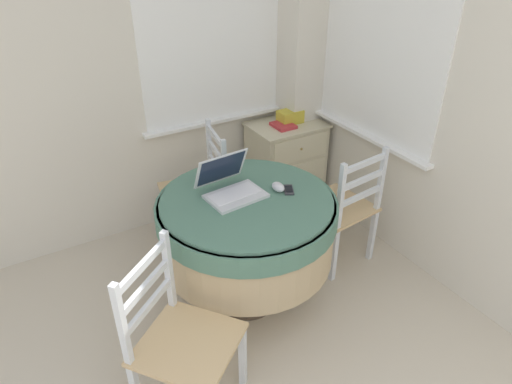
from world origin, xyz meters
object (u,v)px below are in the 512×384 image
Objects in this scene: dining_chair_camera_near at (179,339)px; laptop at (231,186)px; computer_mouse at (278,187)px; cell_phone at (289,190)px; corner_cabinet at (285,163)px; book_on_cabinet at (283,125)px; dining_chair_near_back_window at (199,190)px; round_dining_table at (247,225)px; dining_chair_near_right_window at (342,208)px; storage_box at (290,117)px.

laptop is at bearing 43.59° from dining_chair_camera_near.
computer_mouse reaches higher than cell_phone.
corner_cabinet is (1.50, 1.35, -0.08)m from dining_chair_camera_near.
corner_cabinet is at bearing 29.32° from book_on_cabinet.
dining_chair_near_back_window is 0.87m from corner_cabinet.
computer_mouse is at bearing -125.20° from book_on_cabinet.
round_dining_table is at bearing 169.63° from cell_phone.
dining_chair_near_back_window reaches higher than computer_mouse.
computer_mouse is at bearing -4.68° from round_dining_table.
dining_chair_near_back_window is at bearing -171.64° from book_on_cabinet.
computer_mouse is 0.11× the size of dining_chair_near_right_window.
dining_chair_near_back_window is (0.08, 0.66, -0.38)m from laptop.
computer_mouse is 0.50× the size of storage_box.
storage_box is at bearing 25.69° from book_on_cabinet.
dining_chair_near_right_window is 0.87m from corner_cabinet.
laptop is at bearing -96.63° from dining_chair_near_back_window.
round_dining_table is at bearing -92.04° from dining_chair_near_back_window.
computer_mouse reaches higher than book_on_cabinet.
dining_chair_near_back_window and dining_chair_camera_near have the same top height.
storage_box reaches higher than cell_phone.
laptop is 3.61× the size of computer_mouse.
dining_chair_camera_near is 2.08m from storage_box.
laptop is 0.77m from dining_chair_near_back_window.
dining_chair_near_right_window is (0.51, 0.09, -0.34)m from cell_phone.
cell_phone is at bearing 24.70° from dining_chair_camera_near.
laptop is at bearing 155.03° from cell_phone.
dining_chair_camera_near is at bearing -136.41° from laptop.
corner_cabinet is (0.93, 0.81, -0.46)m from laptop.
laptop reaches higher than dining_chair_camera_near.
cell_phone is 0.14× the size of dining_chair_near_right_window.
dining_chair_near_right_window reaches higher than computer_mouse.
dining_chair_near_back_window reaches higher than round_dining_table.
dining_chair_camera_near is at bearing -152.24° from computer_mouse.
laptop reaches higher than book_on_cabinet.
storage_box is at bearing 52.31° from computer_mouse.
storage_box is 0.11m from book_on_cabinet.
computer_mouse is at bearing -127.69° from storage_box.
dining_chair_camera_near is at bearing -138.02° from corner_cabinet.
laptop reaches higher than round_dining_table.
cell_phone is (0.30, -0.14, -0.04)m from laptop.
round_dining_table is at bearing -176.65° from dining_chair_near_right_window.
cell_phone is 0.62m from dining_chair_near_right_window.
cell_phone is at bearing -74.26° from dining_chair_near_back_window.
laptop is at bearing -139.71° from storage_box.
corner_cabinet is (0.68, 0.92, -0.44)m from computer_mouse.
round_dining_table is 1.46× the size of corner_cabinet.
dining_chair_near_back_window is 1.00× the size of dining_chair_camera_near.
storage_box is at bearing 10.34° from dining_chair_near_back_window.
computer_mouse is 0.78× the size of cell_phone.
cell_phone is 1.02m from dining_chair_camera_near.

